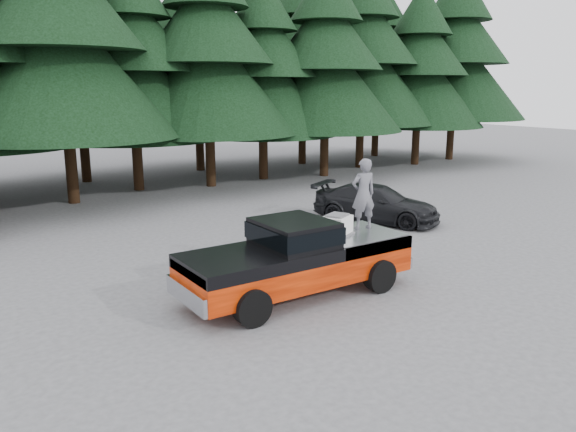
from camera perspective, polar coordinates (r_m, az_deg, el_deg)
ground at (r=13.94m, az=-2.39°, el=-8.19°), size 120.00×120.00×0.00m
pickup_truck at (r=13.82m, az=0.94°, el=-5.44°), size 6.00×2.04×1.33m
truck_cab at (r=13.49m, az=0.61°, el=-1.65°), size 1.66×1.90×0.59m
air_compressor at (r=14.34m, az=5.00°, el=-1.03°), size 0.88×0.82×0.48m
man_on_bed at (r=14.94m, az=7.66°, el=2.23°), size 0.76×0.58×1.89m
parked_car at (r=21.63m, az=8.94°, el=1.28°), size 3.91×5.19×1.40m
treeline at (r=29.31m, az=-20.62°, el=17.47°), size 60.15×16.05×17.50m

